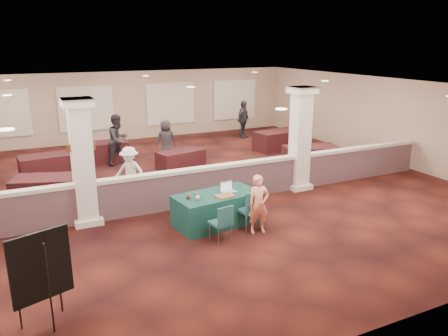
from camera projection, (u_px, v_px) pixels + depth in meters
name	position (u px, v px, depth m)	size (l,w,h in m)	color
ground	(193.00, 187.00, 14.01)	(16.00, 16.00, 0.00)	#471911
wall_back	(130.00, 106.00, 20.51)	(16.00, 0.04, 3.20)	gray
wall_front	(384.00, 239.00, 6.63)	(16.00, 0.04, 3.20)	gray
wall_right	(385.00, 120.00, 16.87)	(0.04, 16.00, 3.20)	gray
ceiling	(191.00, 86.00, 13.12)	(16.00, 16.00, 0.02)	white
partition_wall	(212.00, 184.00, 12.55)	(15.60, 0.28, 1.10)	brown
column_left	(83.00, 161.00, 10.81)	(0.72, 0.72, 3.20)	silver
column_right	(300.00, 138.00, 13.49)	(0.72, 0.72, 3.20)	silver
sconce_left	(69.00, 148.00, 10.59)	(0.12, 0.12, 0.18)	brown
sconce_right	(93.00, 146.00, 10.83)	(0.12, 0.12, 0.18)	brown
near_table	(217.00, 209.00, 11.08)	(2.12, 1.06, 0.81)	#0F3836
conf_chair_main	(251.00, 207.00, 10.69)	(0.57, 0.57, 1.02)	#1E5754
conf_chair_side	(223.00, 220.00, 10.05)	(0.52, 0.52, 0.90)	#1E5754
easel_board	(41.00, 268.00, 6.89)	(0.94, 0.58, 1.66)	black
woman	(259.00, 204.00, 10.51)	(0.52, 0.35, 1.45)	#FF8C6E
far_table_front_left	(51.00, 191.00, 12.46)	(2.00, 1.00, 0.81)	black
far_table_front_center	(181.00, 160.00, 15.98)	(1.69, 0.85, 0.69)	black
far_table_front_right	(311.00, 157.00, 16.15)	(1.96, 0.98, 0.80)	black
far_table_back_left	(50.00, 166.00, 15.01)	(1.92, 0.96, 0.78)	black
far_table_back_center	(103.00, 152.00, 16.91)	(1.90, 0.95, 0.77)	black
far_table_back_right	(278.00, 140.00, 18.82)	(2.01, 1.01, 0.82)	black
attendee_a	(118.00, 139.00, 16.44)	(0.92, 0.51, 1.91)	black
attendee_b	(130.00, 172.00, 12.97)	(0.98, 0.45, 1.53)	silver
attendee_c	(243.00, 119.00, 21.03)	(1.05, 0.50, 1.80)	black
attendee_d	(166.00, 140.00, 16.93)	(0.80, 0.43, 1.62)	black
laptop_base	(229.00, 192.00, 11.09)	(0.37, 0.26, 0.02)	#B9B9BE
laptop_screen	(226.00, 185.00, 11.16)	(0.37, 0.01, 0.25)	#B9B9BE
screen_glow	(226.00, 186.00, 11.16)	(0.33, 0.00, 0.21)	silver
knitting	(225.00, 196.00, 10.76)	(0.45, 0.33, 0.03)	#C25C1F
yarn_cream	(198.00, 197.00, 10.53)	(0.12, 0.12, 0.12)	beige
yarn_red	(188.00, 197.00, 10.58)	(0.11, 0.11, 0.11)	maroon
yarn_grey	(197.00, 194.00, 10.79)	(0.12, 0.12, 0.12)	#47474C
scissors	(247.00, 192.00, 11.09)	(0.13, 0.03, 0.01)	#B11214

